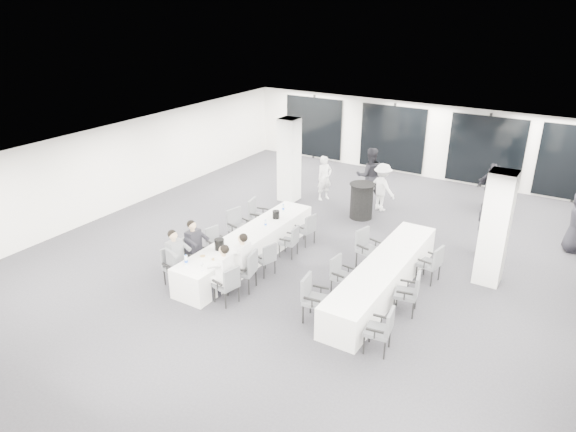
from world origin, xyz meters
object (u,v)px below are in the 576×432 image
at_px(standing_guest_a, 325,175).
at_px(ice_bucket_near, 219,244).
at_px(chair_main_right_near, 228,283).
at_px(chair_main_right_second, 247,268).
at_px(chair_side_left_mid, 340,273).
at_px(chair_side_right_near, 382,328).
at_px(chair_side_right_mid, 410,291).
at_px(banquet_table_main, 249,247).
at_px(standing_guest_g, 294,157).
at_px(standing_guest_h, 490,221).
at_px(chair_main_left_mid, 215,241).
at_px(standing_guest_d, 492,183).
at_px(chair_main_left_second, 191,253).
at_px(cocktail_table, 362,201).
at_px(standing_guest_b, 370,172).
at_px(banquet_table_side, 383,277).
at_px(chair_side_left_near, 313,296).
at_px(chair_main_right_far, 307,228).
at_px(chair_main_right_mid, 266,257).
at_px(chair_main_left_fourth, 238,225).
at_px(chair_main_left_far, 257,214).
at_px(ice_bucket_far, 276,215).
at_px(chair_side_left_far, 366,246).
at_px(standing_guest_f, 493,185).
at_px(chair_side_right_far, 432,262).
at_px(standing_guest_c, 382,184).
at_px(chair_main_left_near, 173,264).

bearing_deg(standing_guest_a, ice_bucket_near, -149.08).
relative_size(chair_main_right_near, chair_main_right_second, 0.93).
height_order(chair_side_left_mid, ice_bucket_near, ice_bucket_near).
xyz_separation_m(chair_side_right_near, chair_side_right_mid, (0.00, 1.58, 0.01)).
distance_m(banquet_table_main, standing_guest_g, 6.43).
xyz_separation_m(chair_side_left_mid, standing_guest_h, (2.45, 3.89, 0.42)).
distance_m(chair_main_left_mid, standing_guest_d, 9.23).
distance_m(chair_main_left_second, ice_bucket_near, 0.85).
distance_m(cocktail_table, standing_guest_b, 1.48).
xyz_separation_m(banquet_table_side, chair_side_left_near, (-0.84, -1.88, 0.21)).
xyz_separation_m(banquet_table_side, chair_main_right_far, (-2.74, 1.23, 0.14)).
distance_m(standing_guest_b, standing_guest_h, 4.59).
xyz_separation_m(chair_main_right_near, standing_guest_d, (3.74, 9.05, 0.34)).
bearing_deg(chair_main_right_near, standing_guest_h, -26.04).
distance_m(cocktail_table, standing_guest_d, 4.40).
bearing_deg(standing_guest_a, banquet_table_side, -111.41).
height_order(chair_main_right_far, chair_side_left_mid, chair_side_left_mid).
height_order(chair_main_left_second, standing_guest_a, standing_guest_a).
distance_m(chair_main_left_mid, chair_main_right_mid, 1.65).
relative_size(chair_main_right_far, chair_side_left_mid, 1.00).
relative_size(chair_main_left_fourth, chair_main_right_second, 1.03).
xyz_separation_m(chair_main_left_far, ice_bucket_near, (0.75, -2.64, 0.31)).
distance_m(chair_side_left_mid, ice_bucket_far, 3.09).
xyz_separation_m(standing_guest_b, standing_guest_g, (-3.21, 0.50, -0.12)).
bearing_deg(chair_side_right_mid, chair_side_left_far, 37.47).
height_order(chair_main_left_mid, standing_guest_b, standing_guest_b).
xyz_separation_m(cocktail_table, chair_side_left_far, (1.41, -2.87, 0.01)).
relative_size(standing_guest_a, standing_guest_f, 1.01).
height_order(chair_side_right_far, standing_guest_b, standing_guest_b).
distance_m(chair_main_left_mid, chair_side_right_mid, 5.23).
bearing_deg(standing_guest_c, chair_main_left_far, 77.97).
relative_size(chair_main_left_far, ice_bucket_far, 4.56).
bearing_deg(chair_main_right_far, chair_side_right_near, -122.49).
relative_size(banquet_table_main, chair_main_left_near, 5.33).
xyz_separation_m(chair_main_right_near, standing_guest_h, (4.36, 5.62, 0.41)).
bearing_deg(chair_side_left_mid, banquet_table_main, -89.27).
height_order(banquet_table_side, standing_guest_h, standing_guest_h).
bearing_deg(standing_guest_b, standing_guest_f, 169.30).
bearing_deg(standing_guest_f, chair_main_left_near, 90.20).
distance_m(chair_side_right_far, standing_guest_g, 8.09).
relative_size(banquet_table_side, ice_bucket_far, 22.55).
distance_m(chair_main_left_second, chair_side_left_far, 4.41).
relative_size(banquet_table_side, standing_guest_b, 2.33).
bearing_deg(chair_main_right_near, chair_main_left_near, 101.36).
bearing_deg(chair_main_left_fourth, standing_guest_b, 172.21).
distance_m(chair_main_right_far, standing_guest_h, 4.85).
distance_m(banquet_table_main, standing_guest_f, 8.36).
bearing_deg(chair_main_right_far, chair_main_left_fourth, 131.08).
bearing_deg(chair_main_right_second, chair_side_right_mid, -85.38).
height_order(chair_main_right_mid, chair_side_right_near, chair_side_right_near).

